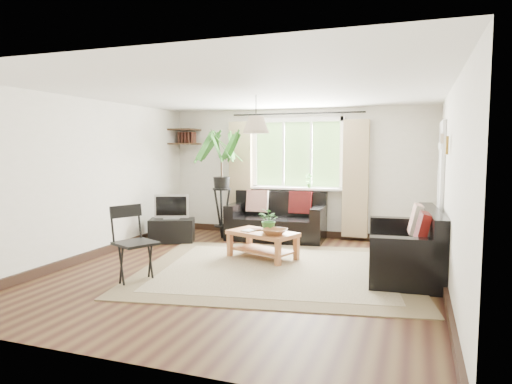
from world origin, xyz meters
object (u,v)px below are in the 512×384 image
(sofa_back, at_px, (276,217))
(tv_stand, at_px, (172,230))
(sofa_right, at_px, (404,244))
(coffee_table, at_px, (263,245))
(folding_chair, at_px, (136,245))
(palm_stand, at_px, (222,184))

(sofa_back, height_order, tv_stand, sofa_back)
(sofa_back, distance_m, sofa_right, 2.81)
(coffee_table, relative_size, folding_chair, 1.08)
(palm_stand, bearing_deg, coffee_table, -46.12)
(tv_stand, bearing_deg, sofa_right, -32.94)
(sofa_back, distance_m, coffee_table, 1.51)
(tv_stand, height_order, palm_stand, palm_stand)
(palm_stand, distance_m, folding_chair, 2.99)
(coffee_table, bearing_deg, sofa_back, 99.11)
(tv_stand, bearing_deg, coffee_table, -39.41)
(sofa_back, relative_size, palm_stand, 0.87)
(palm_stand, bearing_deg, folding_chair, -87.54)
(sofa_back, distance_m, tv_stand, 1.89)
(tv_stand, relative_size, palm_stand, 0.38)
(sofa_back, relative_size, folding_chair, 1.83)
(sofa_back, xyz_separation_m, coffee_table, (0.24, -1.47, -0.20))
(sofa_right, xyz_separation_m, tv_stand, (-3.94, 0.81, -0.21))
(sofa_back, relative_size, coffee_table, 1.70)
(coffee_table, bearing_deg, palm_stand, 133.88)
(coffee_table, bearing_deg, tv_stand, 161.86)
(sofa_right, relative_size, folding_chair, 1.85)
(sofa_right, distance_m, tv_stand, 4.03)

